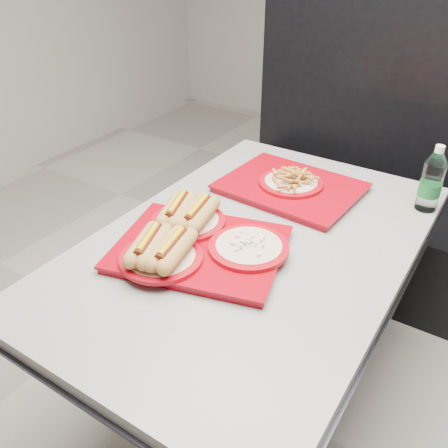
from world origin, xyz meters
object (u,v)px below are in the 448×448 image
Objects in this scene: diner_table at (252,281)px; tray_near at (194,240)px; water_bottle at (431,182)px; booth_bench at (357,196)px; tray_far at (291,184)px.

tray_near reaches higher than diner_table.
diner_table is 6.03× the size of water_bottle.
diner_table is at bearing -129.21° from water_bottle.
water_bottle is at bearing -55.94° from booth_bench.
tray_near is 0.84m from water_bottle.
tray_near is 0.51m from tray_far.
tray_near is at bearing -128.87° from diner_table.
water_bottle reaches higher than diner_table.
water_bottle is (0.40, -0.60, 0.45)m from booth_bench.
booth_bench reaches higher than tray_far.
booth_bench reaches higher than diner_table.
booth_bench is at bearing 90.00° from diner_table.
booth_bench is 5.73× the size of water_bottle.
diner_table is 2.47× the size of tray_near.
water_bottle reaches higher than tray_near.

